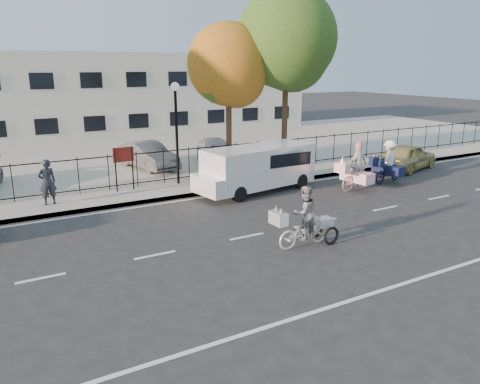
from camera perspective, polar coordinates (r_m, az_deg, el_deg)
ground at (r=14.65m, az=0.87°, el=-5.45°), size 120.00×120.00×0.00m
road_markings at (r=14.64m, az=0.87°, el=-5.44°), size 60.00×9.52×0.01m
curb at (r=18.93m, az=-6.89°, el=-0.49°), size 60.00×0.10×0.15m
sidewalk at (r=19.87m, az=-8.07°, el=0.23°), size 60.00×2.20×0.15m
parking_lot at (r=28.16m, az=-14.82°, el=4.32°), size 60.00×15.60×0.15m
iron_fence at (r=20.68m, az=-9.28°, el=3.13°), size 58.00×0.06×1.50m
building at (r=37.52m, az=-19.21°, el=11.13°), size 34.00×10.00×6.00m
lamppost at (r=20.15m, az=-7.80°, el=9.24°), size 0.36×0.36×4.33m
street_sign at (r=19.65m, az=-14.00°, el=3.78°), size 0.85×0.06×1.80m
zebra_trike at (r=13.81m, az=7.82°, el=-3.79°), size 2.13×0.81×1.83m
unicorn_bike at (r=20.37m, az=14.04°, el=2.31°), size 2.10×1.47×2.09m
bull_bike at (r=22.15m, az=17.62°, el=3.07°), size 2.13×1.48×1.94m
white_van at (r=19.61m, az=2.10°, el=3.08°), size 5.55×2.53×1.89m
gold_sedan at (r=25.22m, az=19.72°, el=4.10°), size 4.29×2.63×1.36m
pedestrian at (r=18.59m, az=-22.44°, el=1.13°), size 0.67×0.48×1.72m
lot_car_c at (r=23.85m, az=-11.16°, el=4.41°), size 2.14×4.15×1.30m
lot_car_d at (r=24.61m, az=-3.04°, el=5.08°), size 2.66×4.30×1.37m
tree_mid at (r=22.81m, az=-1.16°, el=14.81°), size 3.89×3.89×7.14m
tree_east at (r=23.51m, az=5.90°, el=17.57°), size 4.79×4.79×8.78m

